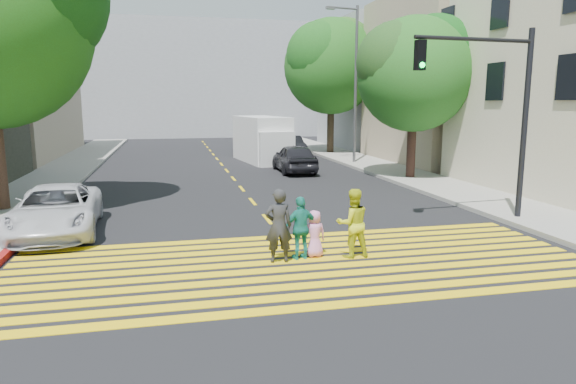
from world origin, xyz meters
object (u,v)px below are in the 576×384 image
object	(u,v)px
dark_car_parked	(291,145)
white_van	(263,141)
tree_right_far	(332,61)
pedestrian_woman	(353,223)
tree_right_near	(416,68)
pedestrian_child	(315,234)
silver_car	(257,141)
pedestrian_man	(279,226)
dark_car_near	(294,158)
traffic_signal	(497,99)
white_sedan	(56,210)
pedestrian_extra	(301,228)

from	to	relation	value
dark_car_parked	white_van	bearing A→B (deg)	-125.35
tree_right_far	pedestrian_woman	size ratio (longest dim) A/B	5.74
tree_right_near	pedestrian_woman	distance (m)	13.97
pedestrian_woman	white_van	distance (m)	20.15
pedestrian_woman	pedestrian_child	world-z (taller)	pedestrian_woman
white_van	tree_right_far	bearing A→B (deg)	26.47
silver_car	white_van	xyz separation A→B (m)	(-0.86, -7.66, 0.60)
tree_right_far	pedestrian_man	world-z (taller)	tree_right_far
dark_car_near	silver_car	size ratio (longest dim) A/B	0.89
tree_right_near	traffic_signal	distance (m)	9.13
dark_car_near	traffic_signal	distance (m)	13.36
tree_right_far	dark_car_near	xyz separation A→B (m)	(-4.85, -8.91, -5.72)
dark_car_parked	white_sedan	bearing A→B (deg)	-120.56
pedestrian_man	dark_car_parked	world-z (taller)	pedestrian_man
pedestrian_child	silver_car	distance (m)	27.74
pedestrian_man	pedestrian_child	world-z (taller)	pedestrian_man
silver_car	dark_car_parked	world-z (taller)	silver_car
pedestrian_man	white_sedan	distance (m)	6.90
white_sedan	traffic_signal	world-z (taller)	traffic_signal
tree_right_near	white_sedan	world-z (taller)	tree_right_near
white_van	white_sedan	bearing A→B (deg)	-126.44
pedestrian_child	dark_car_near	bearing A→B (deg)	-109.70
dark_car_parked	pedestrian_man	bearing A→B (deg)	-104.47
tree_right_near	pedestrian_man	world-z (taller)	tree_right_near
dark_car_parked	silver_car	bearing A→B (deg)	115.88
silver_car	traffic_signal	distance (m)	25.74
tree_right_near	pedestrian_child	bearing A→B (deg)	-125.85
tree_right_far	white_van	world-z (taller)	tree_right_far
pedestrian_man	dark_car_parked	xyz separation A→B (m)	(5.95, 24.04, -0.21)
white_van	dark_car_near	bearing A→B (deg)	-89.12
white_sedan	traffic_signal	size ratio (longest dim) A/B	0.83
white_sedan	dark_car_near	world-z (taller)	dark_car_near
pedestrian_man	silver_car	bearing A→B (deg)	-94.92
silver_car	white_sedan	bearing A→B (deg)	59.20
tree_right_far	pedestrian_woman	bearing A→B (deg)	-106.37
pedestrian_extra	pedestrian_woman	bearing A→B (deg)	164.88
pedestrian_extra	dark_car_near	size ratio (longest dim) A/B	0.34
pedestrian_woman	white_sedan	distance (m)	8.43
tree_right_near	silver_car	distance (m)	17.80
pedestrian_woman	traffic_signal	world-z (taller)	traffic_signal
tree_right_near	pedestrian_extra	distance (m)	14.60
pedestrian_woman	dark_car_near	distance (m)	15.16
white_sedan	silver_car	size ratio (longest dim) A/B	0.97
pedestrian_extra	dark_car_near	world-z (taller)	pedestrian_extra
pedestrian_extra	white_van	world-z (taller)	white_van
tree_right_near	white_van	world-z (taller)	tree_right_near
pedestrian_extra	silver_car	size ratio (longest dim) A/B	0.30
white_van	traffic_signal	bearing A→B (deg)	-85.29
tree_right_far	dark_car_parked	xyz separation A→B (m)	(-2.89, 0.11, -5.82)
tree_right_near	traffic_signal	xyz separation A→B (m)	(-1.76, -8.84, -1.45)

